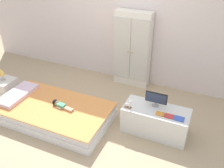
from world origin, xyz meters
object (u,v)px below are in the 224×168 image
object	(u,v)px
book_red	(169,116)
book_blue	(179,119)
doll	(59,104)
nightstand	(5,88)
book_orange	(160,114)
tv_stand	(155,121)
rocking_horse_toy	(129,104)
table_lamp	(1,72)
wardrobe	(132,50)
bed	(54,112)
tv_monitor	(156,98)

from	to	relation	value
book_red	book_blue	xyz separation A→B (m)	(0.13, 0.00, -0.00)
doll	nightstand	distance (m)	1.29
book_orange	book_blue	world-z (taller)	same
book_red	tv_stand	bearing A→B (deg)	154.37
tv_stand	rocking_horse_toy	size ratio (longest dim) A/B	7.54
table_lamp	wardrobe	bearing A→B (deg)	35.57
rocking_horse_toy	bed	bearing A→B (deg)	-169.51
book_orange	book_red	bearing A→B (deg)	0.00
nightstand	wardrobe	xyz separation A→B (m)	(1.92, 1.37, 0.55)
rocking_horse_toy	book_red	distance (m)	0.58
wardrobe	book_red	distance (m)	1.68
book_blue	nightstand	bearing A→B (deg)	-178.75
book_blue	tv_monitor	bearing A→B (deg)	155.73
doll	bed	bearing A→B (deg)	-160.76
rocking_horse_toy	book_red	xyz separation A→B (m)	(0.58, 0.03, -0.05)
bed	book_orange	bearing A→B (deg)	8.78
table_lamp	rocking_horse_toy	bearing A→B (deg)	0.81
nightstand	book_blue	xyz separation A→B (m)	(3.07, 0.07, 0.26)
wardrobe	bed	bearing A→B (deg)	-115.48
book_orange	book_red	size ratio (longest dim) A/B	0.96
nightstand	table_lamp	bearing A→B (deg)	178.21
nightstand	rocking_horse_toy	distance (m)	2.38
table_lamp	nightstand	bearing A→B (deg)	-1.79
book_orange	wardrobe	bearing A→B (deg)	124.32
bed	table_lamp	world-z (taller)	table_lamp
nightstand	table_lamp	distance (m)	0.32
doll	rocking_horse_toy	distance (m)	1.12
table_lamp	wardrobe	world-z (taller)	wardrobe
book_red	nightstand	bearing A→B (deg)	-178.69
tv_stand	book_red	bearing A→B (deg)	-25.63
book_blue	doll	bearing A→B (deg)	-173.07
book_orange	doll	bearing A→B (deg)	-171.91
rocking_horse_toy	book_blue	size ratio (longest dim) A/B	0.88
wardrobe	book_blue	size ratio (longest dim) A/B	10.02
nightstand	book_red	distance (m)	2.95
rocking_horse_toy	book_orange	xyz separation A→B (m)	(0.45, 0.03, -0.05)
doll	book_orange	world-z (taller)	book_orange
table_lamp	book_red	xyz separation A→B (m)	(2.94, 0.07, -0.07)
tv_monitor	rocking_horse_toy	distance (m)	0.40
doll	tv_monitor	xyz separation A→B (m)	(1.42, 0.39, 0.27)
wardrobe	tv_monitor	bearing A→B (deg)	-55.56
table_lamp	bed	bearing A→B (deg)	-8.93
book_orange	book_red	distance (m)	0.13
tv_monitor	table_lamp	bearing A→B (deg)	-175.03
tv_stand	tv_monitor	size ratio (longest dim) A/B	3.00
tv_monitor	book_red	world-z (taller)	tv_monitor
book_red	doll	bearing A→B (deg)	-172.52
bed	wardrobe	world-z (taller)	wardrobe
tv_monitor	book_orange	xyz separation A→B (m)	(0.11, -0.17, -0.12)
doll	book_blue	world-z (taller)	book_blue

